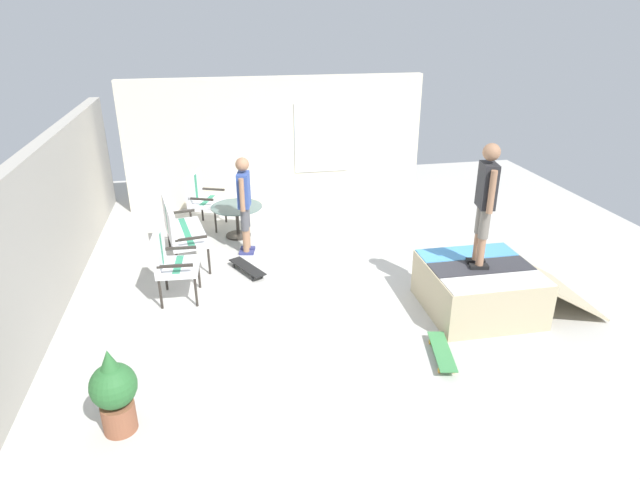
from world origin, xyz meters
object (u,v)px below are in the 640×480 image
object	(u,v)px
person_watching	(244,199)
person_skater	(486,198)
potted_plant	(114,391)
skateboard_spare	(442,352)
skateboard_by_bench	(247,268)
patio_chair_by_wall	(169,259)
patio_chair_near_house	(201,195)
patio_bench	(178,227)
skate_ramp	(481,288)
patio_table	(237,215)

from	to	relation	value
person_watching	person_skater	xyz separation A→B (m)	(-2.45, -2.88, 0.66)
potted_plant	skateboard_spare	bearing A→B (deg)	-82.08
person_watching	skateboard_by_bench	distance (m)	1.15
person_watching	skateboard_spare	bearing A→B (deg)	-149.43
patio_chair_by_wall	person_watching	bearing A→B (deg)	-39.54
patio_chair_near_house	skateboard_spare	xyz separation A→B (m)	(-4.77, -2.75, -0.53)
skateboard_by_bench	potted_plant	world-z (taller)	potted_plant
patio_chair_by_wall	skateboard_spare	distance (m)	3.81
patio_bench	potted_plant	world-z (taller)	patio_bench
skate_ramp	patio_table	world-z (taller)	skate_ramp
patio_chair_near_house	potted_plant	size ratio (longest dim) A/B	1.11
patio_table	potted_plant	size ratio (longest dim) A/B	0.98
person_skater	patio_bench	bearing A→B (deg)	60.19
skate_ramp	skateboard_by_bench	bearing A→B (deg)	60.34
skate_ramp	skateboard_spare	bearing A→B (deg)	135.50
patio_bench	patio_table	size ratio (longest dim) A/B	1.47
skateboard_by_bench	person_watching	bearing A→B (deg)	-3.80
person_skater	patio_table	bearing A→B (deg)	43.35
potted_plant	patio_table	bearing A→B (deg)	-16.67
person_skater	skateboard_by_bench	distance (m)	3.70
patio_chair_by_wall	patio_chair_near_house	bearing A→B (deg)	-8.66
patio_table	person_watching	world-z (taller)	person_watching
patio_table	potted_plant	bearing A→B (deg)	163.33
person_watching	skateboard_spare	size ratio (longest dim) A/B	1.97
skate_ramp	patio_bench	xyz separation A→B (m)	(2.30, 4.02, 0.29)
patio_chair_by_wall	potted_plant	distance (m)	2.58
skateboard_spare	person_watching	bearing A→B (deg)	30.57
person_watching	potted_plant	xyz separation A→B (m)	(-3.93, 1.50, -0.47)
potted_plant	patio_chair_near_house	bearing A→B (deg)	-8.42
patio_bench	patio_chair_near_house	world-z (taller)	same
skate_ramp	patio_bench	world-z (taller)	patio_bench
patio_chair_near_house	person_watching	distance (m)	1.55
patio_chair_near_house	person_skater	world-z (taller)	person_skater
skate_ramp	potted_plant	world-z (taller)	potted_plant
patio_chair_by_wall	person_skater	xyz separation A→B (m)	(-1.08, -4.02, 0.99)
skate_ramp	patio_chair_near_house	bearing A→B (deg)	43.93
patio_bench	potted_plant	distance (m)	3.77
person_watching	patio_chair_near_house	bearing A→B (deg)	28.31
patio_chair_near_house	person_watching	bearing A→B (deg)	-151.69
patio_chair_by_wall	skateboard_by_bench	bearing A→B (deg)	-60.88
patio_chair_near_house	skate_ramp	bearing A→B (deg)	-136.07
patio_chair_near_house	patio_table	bearing A→B (deg)	-135.23
skateboard_by_bench	potted_plant	distance (m)	3.49
patio_chair_by_wall	potted_plant	size ratio (longest dim) A/B	1.11
skate_ramp	patio_table	bearing A→B (deg)	43.76
patio_chair_by_wall	patio_table	size ratio (longest dim) A/B	1.13
patio_bench	person_skater	xyz separation A→B (m)	(-2.26, -3.95, 0.98)
person_skater	potted_plant	bearing A→B (deg)	108.62
patio_chair_near_house	potted_plant	bearing A→B (deg)	171.58
skateboard_by_bench	patio_chair_by_wall	bearing A→B (deg)	119.12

